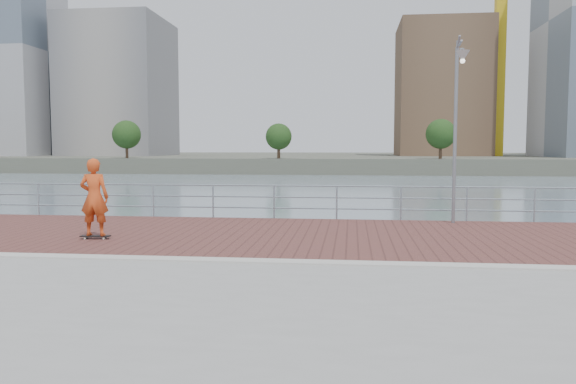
# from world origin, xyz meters

# --- Properties ---
(water) EXTENTS (400.00, 400.00, 0.00)m
(water) POSITION_xyz_m (0.00, 0.00, -2.00)
(water) COLOR slate
(water) RESTS_ON ground
(brick_lane) EXTENTS (40.00, 6.80, 0.02)m
(brick_lane) POSITION_xyz_m (0.00, 3.60, 0.01)
(brick_lane) COLOR brown
(brick_lane) RESTS_ON seawall
(curb) EXTENTS (40.00, 0.40, 0.06)m
(curb) POSITION_xyz_m (0.00, 0.00, 0.03)
(curb) COLOR #B7B5AD
(curb) RESTS_ON seawall
(far_shore) EXTENTS (320.00, 95.00, 2.50)m
(far_shore) POSITION_xyz_m (0.00, 122.50, -0.75)
(far_shore) COLOR #4C5142
(far_shore) RESTS_ON ground
(guardrail) EXTENTS (39.06, 0.06, 1.13)m
(guardrail) POSITION_xyz_m (0.00, 7.00, 0.69)
(guardrail) COLOR #8C9EA8
(guardrail) RESTS_ON brick_lane
(street_lamp) EXTENTS (0.39, 1.14, 5.39)m
(street_lamp) POSITION_xyz_m (4.63, 6.11, 3.83)
(street_lamp) COLOR gray
(street_lamp) RESTS_ON brick_lane
(skateboard) EXTENTS (0.77, 0.26, 0.09)m
(skateboard) POSITION_xyz_m (-5.01, 2.37, 0.09)
(skateboard) COLOR black
(skateboard) RESTS_ON brick_lane
(skateboarder) EXTENTS (0.76, 0.54, 1.98)m
(skateboarder) POSITION_xyz_m (-5.01, 2.37, 1.09)
(skateboarder) COLOR #D64B1C
(skateboarder) RESTS_ON skateboard
(skyline) EXTENTS (233.00, 41.00, 58.92)m
(skyline) POSITION_xyz_m (24.86, 104.08, 21.91)
(skyline) COLOR #ADA38E
(skyline) RESTS_ON far_shore
(shoreline_trees) EXTENTS (144.60, 5.09, 6.79)m
(shoreline_trees) POSITION_xyz_m (12.93, 77.00, 4.37)
(shoreline_trees) COLOR #473323
(shoreline_trees) RESTS_ON far_shore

